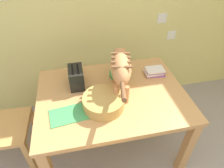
# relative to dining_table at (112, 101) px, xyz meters

# --- Properties ---
(dining_table) EXTENTS (1.23, 0.91, 0.72)m
(dining_table) POSITION_rel_dining_table_xyz_m (0.00, 0.00, 0.00)
(dining_table) COLOR tan
(dining_table) RESTS_ON ground_plane
(cat) EXTENTS (0.23, 0.67, 0.33)m
(cat) POSITION_rel_dining_table_xyz_m (0.08, 0.03, 0.32)
(cat) COLOR tan
(cat) RESTS_ON dining_table
(saucer_bowl) EXTENTS (0.18, 0.18, 0.04)m
(saucer_bowl) POSITION_rel_dining_table_xyz_m (0.12, 0.22, 0.11)
(saucer_bowl) COLOR #43964E
(saucer_bowl) RESTS_ON dining_table
(coffee_mug) EXTENTS (0.14, 0.09, 0.09)m
(coffee_mug) POSITION_rel_dining_table_xyz_m (0.12, 0.22, 0.17)
(coffee_mug) COLOR #387EBC
(coffee_mug) RESTS_ON saucer_bowl
(magazine) EXTENTS (0.30, 0.21, 0.01)m
(magazine) POSITION_rel_dining_table_xyz_m (-0.36, -0.17, 0.09)
(magazine) COLOR #45A459
(magazine) RESTS_ON dining_table
(book_stack) EXTENTS (0.19, 0.13, 0.07)m
(book_stack) POSITION_rel_dining_table_xyz_m (0.44, 0.18, 0.12)
(book_stack) COLOR #90549B
(book_stack) RESTS_ON dining_table
(wicker_basket) EXTENTS (0.32, 0.32, 0.09)m
(wicker_basket) POSITION_rel_dining_table_xyz_m (-0.09, -0.13, 0.14)
(wicker_basket) COLOR tan
(wicker_basket) RESTS_ON dining_table
(toaster) EXTENTS (0.12, 0.20, 0.18)m
(toaster) POSITION_rel_dining_table_xyz_m (-0.28, 0.17, 0.17)
(toaster) COLOR black
(toaster) RESTS_ON dining_table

